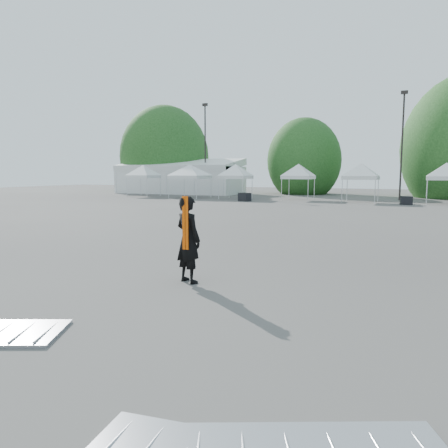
% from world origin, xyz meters
% --- Properties ---
extents(ground, '(120.00, 120.00, 0.00)m').
position_xyz_m(ground, '(0.00, 0.00, 0.00)').
color(ground, '#474442').
rests_on(ground, ground).
extents(marquee, '(15.00, 6.25, 4.23)m').
position_xyz_m(marquee, '(-22.00, 35.00, 1.97)').
color(marquee, white).
rests_on(marquee, ground).
extents(light_pole_west, '(0.60, 0.25, 10.30)m').
position_xyz_m(light_pole_west, '(-18.00, 34.00, 5.77)').
color(light_pole_west, black).
rests_on(light_pole_west, ground).
extents(light_pole_east, '(0.60, 0.25, 9.80)m').
position_xyz_m(light_pole_east, '(3.00, 32.00, 5.52)').
color(light_pole_east, black).
rests_on(light_pole_east, ground).
extents(tree_far_w, '(4.80, 4.80, 7.30)m').
position_xyz_m(tree_far_w, '(-26.00, 38.00, 4.54)').
color(tree_far_w, '#382314').
rests_on(tree_far_w, ground).
extents(tree_mid_w, '(4.16, 4.16, 6.33)m').
position_xyz_m(tree_mid_w, '(-8.00, 40.00, 3.93)').
color(tree_mid_w, '#382314').
rests_on(tree_mid_w, ground).
extents(tent_a, '(3.85, 3.85, 3.88)m').
position_xyz_m(tent_a, '(-22.29, 27.88, 3.06)').
color(tent_a, silver).
rests_on(tent_a, ground).
extents(tent_b, '(4.71, 4.71, 3.88)m').
position_xyz_m(tent_b, '(-16.43, 27.50, 3.06)').
color(tent_b, silver).
rests_on(tent_b, ground).
extents(tent_c, '(3.74, 3.74, 3.88)m').
position_xyz_m(tent_c, '(-11.41, 27.42, 3.06)').
color(tent_c, silver).
rests_on(tent_c, ground).
extents(tent_d, '(3.78, 3.78, 3.88)m').
position_xyz_m(tent_d, '(-5.70, 28.90, 3.06)').
color(tent_d, silver).
rests_on(tent_d, ground).
extents(tent_e, '(4.03, 4.03, 3.88)m').
position_xyz_m(tent_e, '(0.04, 27.89, 3.06)').
color(tent_e, silver).
rests_on(tent_e, ground).
extents(tent_f, '(4.10, 4.10, 3.88)m').
position_xyz_m(tent_f, '(6.57, 28.44, 3.06)').
color(tent_f, silver).
rests_on(tent_f, ground).
extents(man, '(0.87, 0.74, 2.03)m').
position_xyz_m(man, '(0.02, -2.36, 1.02)').
color(man, black).
rests_on(man, ground).
extents(crate_west, '(1.15, 1.02, 0.74)m').
position_xyz_m(crate_west, '(-9.45, 24.84, 0.37)').
color(crate_west, black).
rests_on(crate_west, ground).
extents(crate_mid, '(0.99, 0.84, 0.68)m').
position_xyz_m(crate_mid, '(3.77, 26.17, 0.34)').
color(crate_mid, black).
rests_on(crate_mid, ground).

